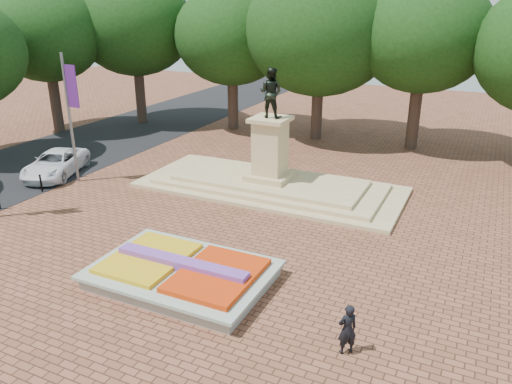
# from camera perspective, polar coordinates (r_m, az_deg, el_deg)

# --- Properties ---
(ground) EXTENTS (90.00, 90.00, 0.00)m
(ground) POSITION_cam_1_polar(r_m,az_deg,el_deg) (20.43, -7.65, -6.85)
(ground) COLOR brown
(ground) RESTS_ON ground
(asphalt_street) EXTENTS (9.00, 90.00, 0.02)m
(asphalt_street) POSITION_cam_1_polar(r_m,az_deg,el_deg) (33.47, -24.94, 2.63)
(asphalt_street) COLOR black
(asphalt_street) RESTS_ON ground
(flower_bed) EXTENTS (6.30, 4.30, 0.91)m
(flower_bed) POSITION_cam_1_polar(r_m,az_deg,el_deg) (18.29, -8.37, -9.12)
(flower_bed) COLOR gray
(flower_bed) RESTS_ON ground
(monument) EXTENTS (14.00, 6.00, 6.40)m
(monument) POSITION_cam_1_polar(r_m,az_deg,el_deg) (26.55, 1.60, 2.15)
(monument) COLOR tan
(monument) RESTS_ON ground
(tree_row_back) EXTENTS (44.80, 8.80, 10.43)m
(tree_row_back) POSITION_cam_1_polar(r_m,az_deg,el_deg) (33.99, 12.62, 15.88)
(tree_row_back) COLOR #33231B
(tree_row_back) RESTS_ON ground
(van) EXTENTS (3.92, 5.51, 1.40)m
(van) POSITION_cam_1_polar(r_m,az_deg,el_deg) (30.97, -21.94, 3.04)
(van) COLOR white
(van) RESTS_ON ground
(pedestrian) EXTENTS (0.69, 0.67, 1.59)m
(pedestrian) POSITION_cam_1_polar(r_m,az_deg,el_deg) (14.89, 10.39, -15.17)
(pedestrian) COLOR black
(pedestrian) RESTS_ON ground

